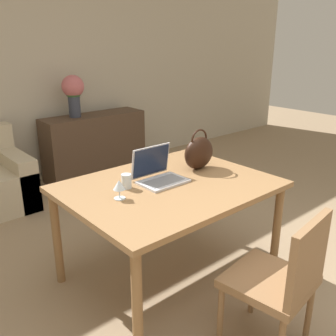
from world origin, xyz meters
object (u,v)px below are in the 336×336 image
(chair, at_px, (282,277))
(laptop, at_px, (157,172))
(drinking_glass, at_px, (126,181))
(flower_vase, at_px, (73,91))
(wine_glass, at_px, (119,186))
(handbag, at_px, (199,153))

(chair, height_order, laptop, laptop)
(laptop, distance_m, drinking_glass, 0.25)
(flower_vase, bearing_deg, chair, -98.72)
(drinking_glass, xyz_separation_m, wine_glass, (-0.14, -0.12, 0.04))
(drinking_glass, height_order, handbag, handbag)
(drinking_glass, bearing_deg, flower_vase, 70.63)
(laptop, height_order, wine_glass, laptop)
(handbag, relative_size, flower_vase, 0.63)
(drinking_glass, relative_size, wine_glass, 0.79)
(drinking_glass, distance_m, flower_vase, 2.34)
(laptop, bearing_deg, handbag, -1.50)
(laptop, relative_size, handbag, 1.05)
(wine_glass, height_order, flower_vase, flower_vase)
(drinking_glass, distance_m, wine_glass, 0.19)
(laptop, relative_size, flower_vase, 0.66)
(drinking_glass, relative_size, handbag, 0.31)
(flower_vase, bearing_deg, wine_glass, -111.42)
(laptop, distance_m, handbag, 0.41)
(drinking_glass, height_order, flower_vase, flower_vase)
(flower_vase, bearing_deg, laptop, -103.21)
(wine_glass, relative_size, flower_vase, 0.25)
(chair, distance_m, handbag, 1.17)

